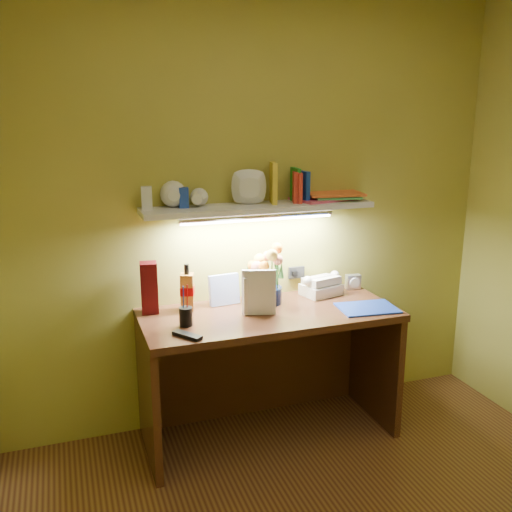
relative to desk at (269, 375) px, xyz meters
The scene contains 13 objects.
desk is the anchor object (origin of this frame).
flower_bouquet 0.56m from the desk, 77.82° to the left, with size 0.21×0.21×0.33m, color black, non-canonical shape.
telephone 0.62m from the desk, 24.51° to the left, with size 0.22×0.16×0.13m, color white, non-canonical shape.
desk_clock 0.79m from the desk, 19.28° to the left, with size 0.09×0.04×0.09m, color silver.
whisky_bottle 0.68m from the desk, 156.60° to the left, with size 0.07×0.07×0.26m, color #B56A24, non-canonical shape.
whisky_box 0.83m from the desk, 161.49° to the left, with size 0.09×0.09×0.28m, color #4F090C.
pen_cup 0.66m from the desk, behind, with size 0.07×0.07×0.17m, color black.
art_card 0.54m from the desk, 134.42° to the left, with size 0.17×0.03×0.17m, color white, non-canonical shape.
tv_remote 0.67m from the desk, 157.65° to the right, with size 0.04×0.16×0.02m, color black.
blue_folder 0.67m from the desk, 13.99° to the right, with size 0.32×0.23×0.01m, color #1E40B0.
desk_book_a 0.50m from the desk, behind, with size 0.16×0.02×0.21m, color white.
desk_book_b 0.52m from the desk, behind, with size 0.18×0.02×0.25m, color white.
wall_shelf 0.98m from the desk, 88.64° to the left, with size 1.30×0.34×0.26m.
Camera 1 is at (-1.04, -1.56, 1.81)m, focal length 40.00 mm.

